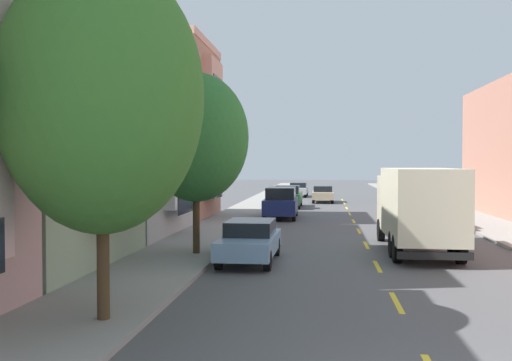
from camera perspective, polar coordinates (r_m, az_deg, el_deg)
name	(u,v)px	position (r m, az deg, el deg)	size (l,w,h in m)	color
ground_plane	(351,217)	(37.63, 9.34, -3.52)	(160.00, 160.00, 0.00)	#4C4C4F
sidewalk_left	(237,217)	(35.97, -1.90, -3.63)	(3.20, 120.00, 0.14)	gray
sidewalk_right	(474,220)	(36.68, 20.66, -3.64)	(3.20, 120.00, 0.14)	gray
lane_centerline_dashes	(356,226)	(32.16, 9.81, -4.41)	(0.14, 47.20, 0.01)	yellow
townhouse_third_dove_grey	(43,138)	(29.38, -20.21, 3.91)	(13.49, 8.18, 9.61)	#A8A8AD
townhouse_fourth_terracotta	(100,134)	(37.26, -15.09, 4.40)	(14.50, 8.18, 10.81)	#B27560
street_tree_nearest	(102,96)	(12.61, -14.93, 8.02)	(4.27, 4.27, 7.58)	#47331E
street_tree_second	(196,137)	(21.22, -5.92, 4.24)	(3.84, 3.84, 6.58)	#47331E
delivery_box_truck	(417,204)	(23.06, 15.60, -2.25)	(2.40, 7.73, 3.23)	beige
parked_sedan_silver	(298,189)	(59.21, 4.20, -0.87)	(1.89, 4.54, 1.43)	#B2B5BA
parked_suv_navy	(281,203)	(35.84, 2.47, -2.18)	(1.99, 4.82, 1.93)	navy
parked_pickup_forest	(288,197)	(44.68, 3.18, -1.61)	(2.02, 5.31, 1.73)	#194C28
parked_sedan_sky	(250,240)	(20.16, -0.61, -5.91)	(1.86, 4.52, 1.43)	#7A9EC6
parked_sedan_burgundy	(439,215)	(31.58, 17.58, -3.22)	(1.85, 4.52, 1.43)	maroon
moving_champagne_sedan	(323,194)	(50.85, 6.59, -1.30)	(1.80, 4.50, 1.43)	tan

